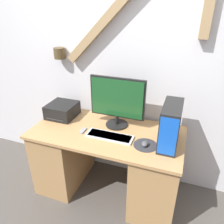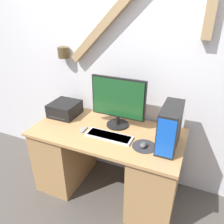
{
  "view_description": "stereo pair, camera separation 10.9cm",
  "coord_description": "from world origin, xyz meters",
  "px_view_note": "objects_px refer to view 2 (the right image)",
  "views": [
    {
      "loc": [
        0.66,
        -1.32,
        1.89
      ],
      "look_at": [
        0.05,
        0.36,
        0.98
      ],
      "focal_mm": 35.0,
      "sensor_mm": 36.0,
      "label": 1
    },
    {
      "loc": [
        0.77,
        -1.28,
        1.89
      ],
      "look_at": [
        0.05,
        0.36,
        0.98
      ],
      "focal_mm": 35.0,
      "sensor_mm": 36.0,
      "label": 2
    }
  ],
  "objects_px": {
    "mouse": "(143,145)",
    "remote_control": "(83,130)",
    "computer_tower": "(170,127)",
    "printer": "(65,109)",
    "monitor": "(118,101)",
    "keyboard": "(109,136)"
  },
  "relations": [
    {
      "from": "mouse",
      "to": "printer",
      "type": "distance_m",
      "value": 1.0
    },
    {
      "from": "keyboard",
      "to": "computer_tower",
      "type": "bearing_deg",
      "value": 8.45
    },
    {
      "from": "remote_control",
      "to": "computer_tower",
      "type": "bearing_deg",
      "value": 5.26
    },
    {
      "from": "computer_tower",
      "to": "printer",
      "type": "height_order",
      "value": "computer_tower"
    },
    {
      "from": "monitor",
      "to": "remote_control",
      "type": "bearing_deg",
      "value": -139.41
    },
    {
      "from": "mouse",
      "to": "monitor",
      "type": "bearing_deg",
      "value": 142.59
    },
    {
      "from": "keyboard",
      "to": "monitor",
      "type": "bearing_deg",
      "value": 91.86
    },
    {
      "from": "keyboard",
      "to": "mouse",
      "type": "height_order",
      "value": "mouse"
    },
    {
      "from": "computer_tower",
      "to": "remote_control",
      "type": "xyz_separation_m",
      "value": [
        -0.8,
        -0.07,
        -0.18
      ]
    },
    {
      "from": "printer",
      "to": "keyboard",
      "type": "bearing_deg",
      "value": -18.92
    },
    {
      "from": "monitor",
      "to": "mouse",
      "type": "distance_m",
      "value": 0.5
    },
    {
      "from": "monitor",
      "to": "printer",
      "type": "xyz_separation_m",
      "value": [
        -0.62,
        -0.02,
        -0.2
      ]
    },
    {
      "from": "mouse",
      "to": "printer",
      "type": "relative_size",
      "value": 0.25
    },
    {
      "from": "monitor",
      "to": "computer_tower",
      "type": "bearing_deg",
      "value": -16.53
    },
    {
      "from": "monitor",
      "to": "mouse",
      "type": "height_order",
      "value": "monitor"
    },
    {
      "from": "monitor",
      "to": "keyboard",
      "type": "distance_m",
      "value": 0.35
    },
    {
      "from": "mouse",
      "to": "remote_control",
      "type": "bearing_deg",
      "value": 176.98
    },
    {
      "from": "computer_tower",
      "to": "printer",
      "type": "xyz_separation_m",
      "value": [
        -1.15,
        0.14,
        -0.12
      ]
    },
    {
      "from": "mouse",
      "to": "computer_tower",
      "type": "bearing_deg",
      "value": 29.73
    },
    {
      "from": "monitor",
      "to": "keyboard",
      "type": "relative_size",
      "value": 1.24
    },
    {
      "from": "remote_control",
      "to": "printer",
      "type": "bearing_deg",
      "value": 148.9
    },
    {
      "from": "remote_control",
      "to": "keyboard",
      "type": "bearing_deg",
      "value": -0.83
    }
  ]
}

